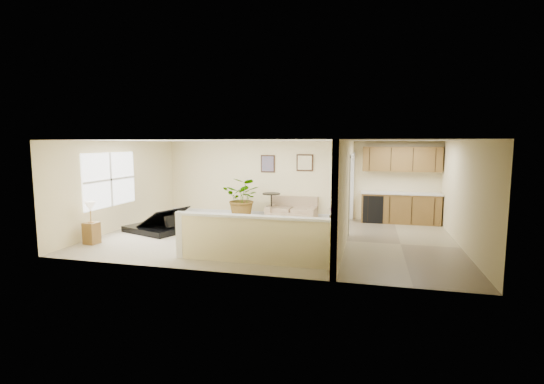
% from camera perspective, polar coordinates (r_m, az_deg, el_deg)
% --- Properties ---
extents(floor, '(9.00, 9.00, 0.00)m').
position_cam_1_polar(floor, '(10.35, 0.34, -6.52)').
color(floor, tan).
rests_on(floor, ground).
extents(back_wall, '(9.00, 0.04, 2.50)m').
position_cam_1_polar(back_wall, '(13.04, 3.47, 1.86)').
color(back_wall, beige).
rests_on(back_wall, floor).
extents(front_wall, '(9.00, 0.04, 2.50)m').
position_cam_1_polar(front_wall, '(7.27, -5.27, -2.31)').
color(front_wall, beige).
rests_on(front_wall, floor).
extents(left_wall, '(0.04, 6.00, 2.50)m').
position_cam_1_polar(left_wall, '(12.01, -21.01, 0.96)').
color(left_wall, beige).
rests_on(left_wall, floor).
extents(right_wall, '(0.04, 6.00, 2.50)m').
position_cam_1_polar(right_wall, '(10.07, 26.08, -0.39)').
color(right_wall, beige).
rests_on(right_wall, floor).
extents(ceiling, '(9.00, 6.00, 0.04)m').
position_cam_1_polar(ceiling, '(10.06, 0.35, 7.46)').
color(ceiling, silver).
rests_on(ceiling, back_wall).
extents(kitchen_vinyl, '(2.70, 6.00, 0.01)m').
position_cam_1_polar(kitchen_vinyl, '(10.10, 18.12, -7.20)').
color(kitchen_vinyl, '#968A66').
rests_on(kitchen_vinyl, floor).
extents(interior_partition, '(0.18, 5.99, 2.50)m').
position_cam_1_polar(interior_partition, '(10.11, 10.64, 0.07)').
color(interior_partition, beige).
rests_on(interior_partition, floor).
extents(pony_half_wall, '(3.42, 0.22, 1.00)m').
position_cam_1_polar(pony_half_wall, '(8.05, -3.04, -6.69)').
color(pony_half_wall, beige).
rests_on(pony_half_wall, floor).
extents(left_window, '(0.05, 2.15, 1.45)m').
position_cam_1_polar(left_window, '(11.58, -22.41, 1.68)').
color(left_window, white).
rests_on(left_window, left_wall).
extents(wall_art_left, '(0.48, 0.04, 0.58)m').
position_cam_1_polar(wall_art_left, '(13.19, -0.61, 4.11)').
color(wall_art_left, '#331F12').
rests_on(wall_art_left, back_wall).
extents(wall_mirror, '(0.55, 0.04, 0.55)m').
position_cam_1_polar(wall_mirror, '(12.93, 4.77, 4.25)').
color(wall_mirror, '#331F12').
rests_on(wall_mirror, back_wall).
extents(kitchen_cabinets, '(2.36, 0.65, 2.33)m').
position_cam_1_polar(kitchen_cabinets, '(12.63, 17.60, -0.36)').
color(kitchen_cabinets, brown).
rests_on(kitchen_cabinets, floor).
extents(piano, '(2.17, 2.14, 1.48)m').
position_cam_1_polar(piano, '(11.51, -15.89, -2.27)').
color(piano, black).
rests_on(piano, floor).
extents(piano_bench, '(0.47, 0.87, 0.56)m').
position_cam_1_polar(piano_bench, '(10.26, -8.81, -5.10)').
color(piano_bench, black).
rests_on(piano_bench, floor).
extents(loveseat, '(1.64, 0.98, 0.91)m').
position_cam_1_polar(loveseat, '(12.88, 2.94, -2.25)').
color(loveseat, tan).
rests_on(loveseat, floor).
extents(accent_table, '(0.57, 0.57, 0.83)m').
position_cam_1_polar(accent_table, '(12.74, -0.09, -1.50)').
color(accent_table, black).
rests_on(accent_table, floor).
extents(palm_plant, '(1.30, 1.15, 1.34)m').
position_cam_1_polar(palm_plant, '(12.75, -4.19, -0.94)').
color(palm_plant, black).
rests_on(palm_plant, floor).
extents(small_plant, '(0.32, 0.32, 0.49)m').
position_cam_1_polar(small_plant, '(12.39, 8.92, -3.36)').
color(small_plant, black).
rests_on(small_plant, floor).
extents(lamp_stand, '(0.33, 0.33, 1.04)m').
position_cam_1_polar(lamp_stand, '(10.53, -24.71, -4.49)').
color(lamp_stand, brown).
rests_on(lamp_stand, floor).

